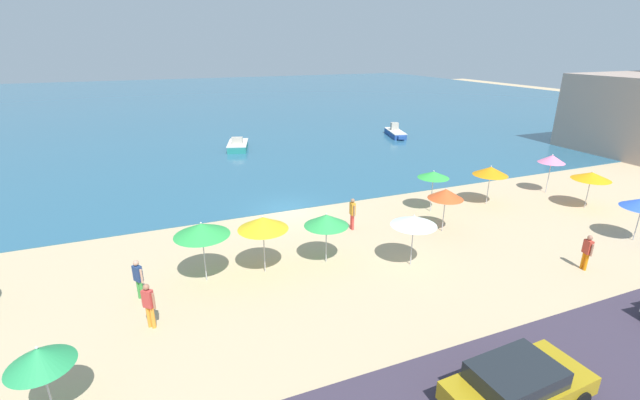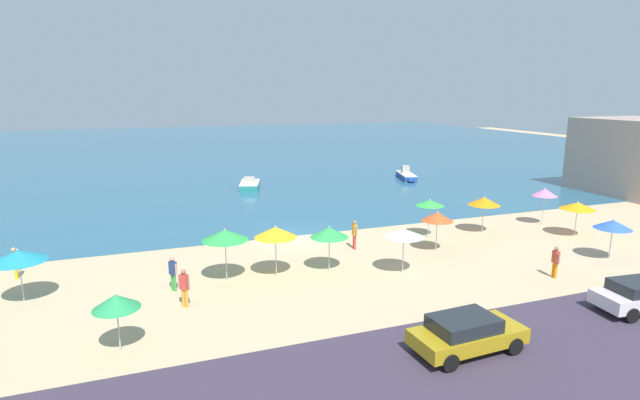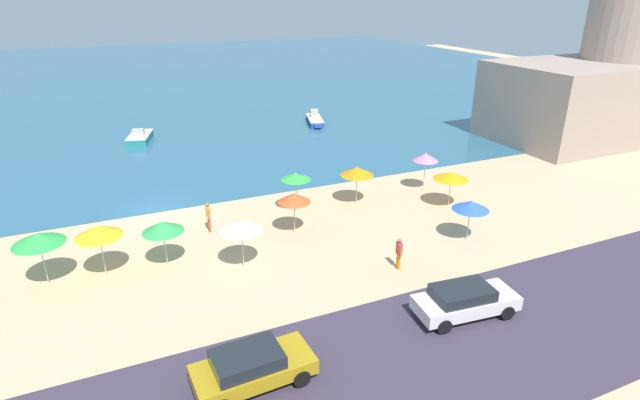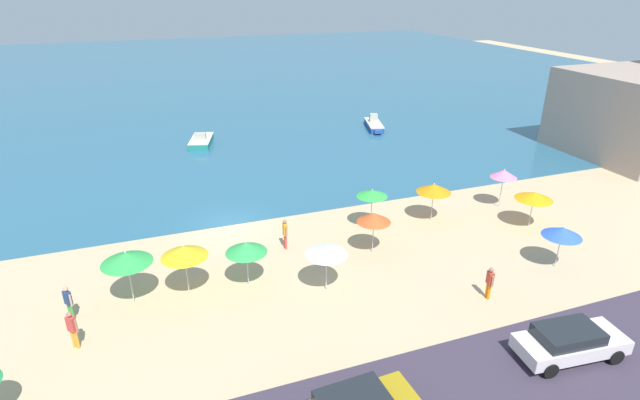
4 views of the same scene
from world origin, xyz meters
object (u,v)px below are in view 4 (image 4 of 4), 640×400
object	(u,v)px
beach_umbrella_3	(326,250)
skiff_offshore	(374,125)
beach_umbrella_6	(126,258)
bather_1	(285,232)
parked_car_2	(570,341)
beach_umbrella_4	(246,247)
bather_4	(68,301)
bather_3	(490,281)
beach_umbrella_1	(504,174)
skiff_nearshore	(201,141)
beach_umbrella_2	(372,193)
beach_umbrella_0	(374,218)
beach_umbrella_11	(562,232)
bather_2	(72,328)
beach_umbrella_12	(184,251)
beach_umbrella_8	(534,196)
beach_umbrella_9	(434,188)

from	to	relation	value
beach_umbrella_3	skiff_offshore	world-z (taller)	beach_umbrella_3
beach_umbrella_6	bather_1	world-z (taller)	beach_umbrella_6
parked_car_2	skiff_offshore	size ratio (longest dim) A/B	0.95
beach_umbrella_4	bather_4	world-z (taller)	beach_umbrella_4
bather_4	skiff_offshore	xyz separation A→B (m)	(26.26, 23.49, -0.53)
bather_3	bather_4	bearing A→B (deg)	164.84
beach_umbrella_1	beach_umbrella_3	bearing A→B (deg)	-160.29
beach_umbrella_6	skiff_nearshore	world-z (taller)	beach_umbrella_6
bather_1	bather_3	xyz separation A→B (m)	(7.71, -7.96, -0.07)
beach_umbrella_2	bather_1	size ratio (longest dim) A/B	1.44
beach_umbrella_2	skiff_nearshore	world-z (taller)	beach_umbrella_2
beach_umbrella_0	parked_car_2	size ratio (longest dim) A/B	0.54
bather_3	skiff_offshore	xyz separation A→B (m)	(7.73, 28.52, -0.51)
beach_umbrella_11	bather_1	xyz separation A→B (m)	(-12.92, 6.79, -1.05)
beach_umbrella_0	beach_umbrella_11	distance (m)	9.71
beach_umbrella_2	beach_umbrella_6	bearing A→B (deg)	-167.43
bather_4	beach_umbrella_3	bearing A→B (deg)	-8.42
beach_umbrella_0	bather_2	size ratio (longest dim) A/B	1.40
beach_umbrella_6	bather_3	size ratio (longest dim) A/B	1.63
beach_umbrella_12	beach_umbrella_0	bearing A→B (deg)	3.70
beach_umbrella_8	beach_umbrella_0	bearing A→B (deg)	177.46
beach_umbrella_12	parked_car_2	distance (m)	16.96
skiff_nearshore	beach_umbrella_3	bearing A→B (deg)	-84.38
beach_umbrella_6	beach_umbrella_12	world-z (taller)	beach_umbrella_6
beach_umbrella_4	beach_umbrella_9	distance (m)	12.89
beach_umbrella_0	beach_umbrella_1	world-z (taller)	beach_umbrella_1
bather_2	bather_1	bearing A→B (deg)	25.64
bather_1	bather_2	size ratio (longest dim) A/B	1.01
bather_2	parked_car_2	size ratio (longest dim) A/B	0.39
parked_car_2	beach_umbrella_0	bearing A→B (deg)	109.45
beach_umbrella_4	skiff_nearshore	size ratio (longest dim) A/B	0.54
bather_1	beach_umbrella_8	bearing A→B (deg)	-9.66
beach_umbrella_9	skiff_offshore	distance (m)	21.10
bather_4	parked_car_2	world-z (taller)	bather_4
beach_umbrella_8	skiff_offshore	bearing A→B (deg)	88.64
bather_3	skiff_offshore	bearing A→B (deg)	74.84
beach_umbrella_4	skiff_nearshore	xyz separation A→B (m)	(0.97, 23.90, -1.68)
beach_umbrella_3	beach_umbrella_6	xyz separation A→B (m)	(-8.92, 2.17, 0.19)
beach_umbrella_3	beach_umbrella_6	size ratio (longest dim) A/B	0.91
bather_1	bather_4	world-z (taller)	bather_1
beach_umbrella_9	bather_1	world-z (taller)	beach_umbrella_9
beach_umbrella_2	bather_1	bearing A→B (deg)	-173.84
beach_umbrella_8	beach_umbrella_9	size ratio (longest dim) A/B	0.94
beach_umbrella_9	beach_umbrella_11	bearing A→B (deg)	-65.60
beach_umbrella_0	beach_umbrella_8	world-z (taller)	beach_umbrella_0
beach_umbrella_11	beach_umbrella_4	bearing A→B (deg)	166.08
beach_umbrella_3	beach_umbrella_11	distance (m)	12.40
skiff_offshore	beach_umbrella_9	bearing A→B (deg)	-105.84
bather_4	beach_umbrella_4	bearing A→B (deg)	0.22
beach_umbrella_2	beach_umbrella_6	distance (m)	14.15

